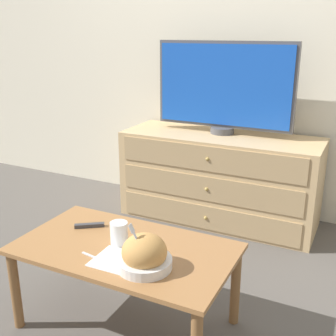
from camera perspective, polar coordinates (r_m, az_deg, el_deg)
ground_plane at (r=3.38m, az=6.70°, el=-4.64°), size 12.00×12.00×0.00m
wall_back at (r=3.15m, az=7.77°, el=17.92°), size 12.00×0.05×2.60m
dresser at (r=3.00m, az=6.96°, el=-1.33°), size 1.36×0.51×0.62m
tv at (r=2.91m, az=7.61°, el=10.82°), size 0.96×0.16×0.62m
coffee_table at (r=1.91m, az=-5.84°, el=-11.99°), size 0.96×0.54×0.40m
takeout_bowl at (r=1.70m, az=-3.21°, el=-11.67°), size 0.22×0.22×0.19m
drink_cup at (r=1.88m, az=-6.64°, el=-8.99°), size 0.08×0.08×0.11m
napkin at (r=1.78m, az=-7.07°, el=-12.25°), size 0.18×0.18×0.00m
knife at (r=1.81m, az=-9.64°, el=-11.98°), size 0.17×0.04×0.01m
remote_control at (r=2.07m, az=-10.59°, el=-7.65°), size 0.13×0.10×0.02m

